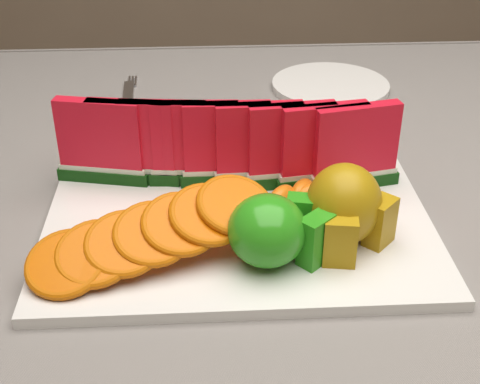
{
  "coord_description": "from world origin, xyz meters",
  "views": [
    {
      "loc": [
        -0.12,
        -0.65,
        1.15
      ],
      "look_at": [
        -0.09,
        -0.08,
        0.81
      ],
      "focal_mm": 50.0,
      "sensor_mm": 36.0,
      "label": 1
    }
  ],
  "objects_px": {
    "platter": "(238,220)",
    "fork": "(128,102)",
    "apple_cluster": "(275,230)",
    "pear_cluster": "(346,207)",
    "side_plate": "(330,86)"
  },
  "relations": [
    {
      "from": "platter",
      "to": "apple_cluster",
      "type": "bearing_deg",
      "value": -68.76
    },
    {
      "from": "pear_cluster",
      "to": "fork",
      "type": "xyz_separation_m",
      "value": [
        -0.25,
        0.38,
        -0.05
      ]
    },
    {
      "from": "pear_cluster",
      "to": "side_plate",
      "type": "xyz_separation_m",
      "value": [
        0.06,
        0.42,
        -0.05
      ]
    },
    {
      "from": "side_plate",
      "to": "pear_cluster",
      "type": "bearing_deg",
      "value": -98.3
    },
    {
      "from": "pear_cluster",
      "to": "fork",
      "type": "height_order",
      "value": "pear_cluster"
    },
    {
      "from": "side_plate",
      "to": "fork",
      "type": "relative_size",
      "value": 1.15
    },
    {
      "from": "fork",
      "to": "side_plate",
      "type": "bearing_deg",
      "value": 7.33
    },
    {
      "from": "apple_cluster",
      "to": "pear_cluster",
      "type": "height_order",
      "value": "pear_cluster"
    },
    {
      "from": "pear_cluster",
      "to": "fork",
      "type": "bearing_deg",
      "value": 122.96
    },
    {
      "from": "fork",
      "to": "platter",
      "type": "bearing_deg",
      "value": -66.38
    },
    {
      "from": "pear_cluster",
      "to": "platter",
      "type": "bearing_deg",
      "value": 153.89
    },
    {
      "from": "apple_cluster",
      "to": "side_plate",
      "type": "relative_size",
      "value": 0.49
    },
    {
      "from": "fork",
      "to": "pear_cluster",
      "type": "bearing_deg",
      "value": -57.04
    },
    {
      "from": "apple_cluster",
      "to": "fork",
      "type": "height_order",
      "value": "apple_cluster"
    },
    {
      "from": "platter",
      "to": "fork",
      "type": "bearing_deg",
      "value": 113.62
    }
  ]
}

